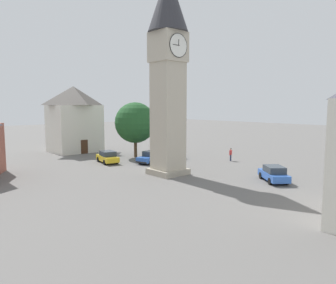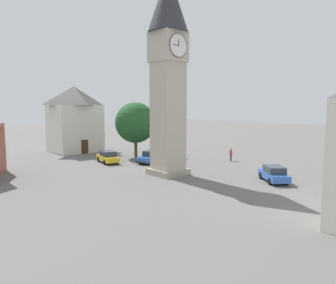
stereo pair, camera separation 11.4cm
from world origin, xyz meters
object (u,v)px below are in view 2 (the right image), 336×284
at_px(car_white_side, 108,157).
at_px(pedestrian, 231,153).
at_px(car_blue_kerb, 152,157).
at_px(car_silver_kerb, 173,152).
at_px(building_terrace_right, 75,118).
at_px(car_red_corner, 274,174).
at_px(clock_tower, 168,56).
at_px(tree, 136,123).

xyz_separation_m(car_white_side, pedestrian, (-12.89, 9.40, 0.25)).
relative_size(car_blue_kerb, car_silver_kerb, 1.03).
bearing_deg(building_terrace_right, car_blue_kerb, 99.28).
distance_m(car_blue_kerb, car_white_side, 5.56).
bearing_deg(car_silver_kerb, car_red_corner, 81.46).
bearing_deg(pedestrian, car_blue_kerb, -33.20).
height_order(clock_tower, building_terrace_right, clock_tower).
bearing_deg(car_silver_kerb, car_blue_kerb, 18.06).
relative_size(car_silver_kerb, car_white_side, 0.98).
xyz_separation_m(car_red_corner, building_terrace_right, (5.09, -31.79, 4.45)).
bearing_deg(car_white_side, pedestrian, 143.89).
xyz_separation_m(car_blue_kerb, car_red_corner, (-2.45, 15.66, 0.00)).
xyz_separation_m(clock_tower, car_silver_kerb, (-7.92, -8.09, -11.44)).
bearing_deg(tree, car_silver_kerb, 137.49).
xyz_separation_m(tree, building_terrace_right, (3.87, -10.98, 0.36)).
bearing_deg(car_silver_kerb, car_white_side, -12.51).
bearing_deg(car_red_corner, building_terrace_right, -80.91).
bearing_deg(car_red_corner, clock_tower, -60.01).
bearing_deg(tree, clock_tower, 70.45).
distance_m(car_silver_kerb, car_white_side, 9.44).
xyz_separation_m(car_red_corner, car_white_side, (6.61, -19.35, 0.00)).
xyz_separation_m(car_blue_kerb, car_silver_kerb, (-5.05, -1.65, 0.00)).
distance_m(car_white_side, tree, 6.93).
relative_size(car_blue_kerb, pedestrian, 2.62).
relative_size(pedestrian, tree, 0.22).
relative_size(pedestrian, building_terrace_right, 0.17).
height_order(car_white_side, building_terrace_right, building_terrace_right).
height_order(car_blue_kerb, car_silver_kerb, same).
bearing_deg(car_red_corner, tree, -86.66).
bearing_deg(car_blue_kerb, car_red_corner, 98.89).
distance_m(clock_tower, car_blue_kerb, 13.44).
bearing_deg(building_terrace_right, clock_tower, 89.40).
bearing_deg(car_blue_kerb, pedestrian, 146.80).
height_order(pedestrian, tree, tree).
distance_m(clock_tower, building_terrace_right, 23.63).
xyz_separation_m(clock_tower, car_red_corner, (-5.32, 9.23, -11.44)).
relative_size(car_blue_kerb, car_white_side, 1.01).
xyz_separation_m(clock_tower, car_white_side, (1.29, -10.13, -11.44)).
height_order(car_silver_kerb, tree, tree).
bearing_deg(clock_tower, car_red_corner, 119.99).
height_order(car_red_corner, building_terrace_right, building_terrace_right).
relative_size(clock_tower, car_white_side, 4.77).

